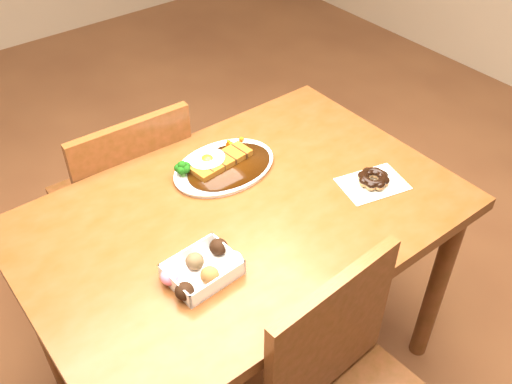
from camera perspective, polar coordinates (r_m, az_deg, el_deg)
ground at (r=2.15m, az=-1.06°, el=-16.82°), size 6.00×6.00×0.00m
table at (r=1.64m, az=-1.34°, el=-4.50°), size 1.20×0.80×0.75m
chair_far at (r=2.07m, az=-12.67°, el=-0.80°), size 0.44×0.44×0.87m
katsu_curry_plate at (r=1.71m, az=-3.42°, el=2.72°), size 0.33×0.24×0.06m
donut_box at (r=1.40m, az=-5.40°, el=-7.65°), size 0.20×0.14×0.05m
pon_de_ring at (r=1.68m, az=11.66°, el=1.27°), size 0.21×0.17×0.04m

